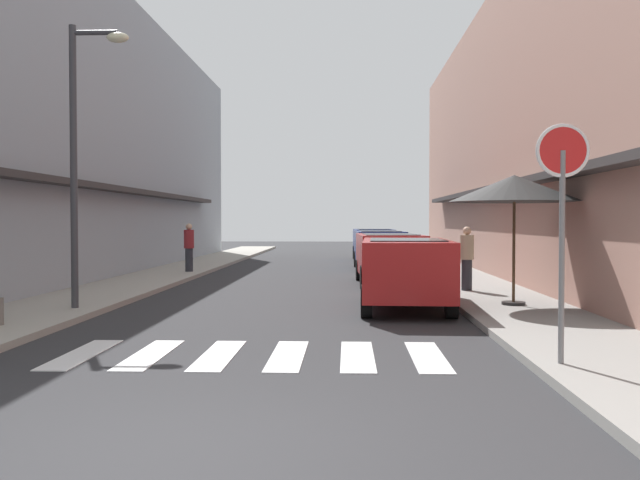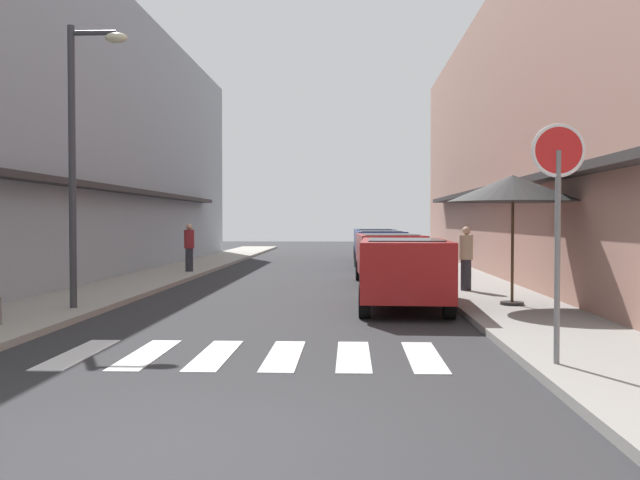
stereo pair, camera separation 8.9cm
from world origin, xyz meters
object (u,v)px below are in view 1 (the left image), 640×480
object	(u,v)px
parked_car_near	(406,265)
pedestrian_walking_near	(467,257)
cafe_umbrella	(514,189)
parked_car_far	(379,245)
pedestrian_walking_far	(189,246)
round_street_sign	(562,180)
street_lamp	(83,137)
parked_car_mid	(389,253)
parked_car_distant	(373,241)

from	to	relation	value
parked_car_near	pedestrian_walking_near	distance (m)	3.40
cafe_umbrella	pedestrian_walking_near	xyz separation A→B (m)	(-0.46, 2.96, -1.55)
parked_car_far	pedestrian_walking_far	xyz separation A→B (m)	(-6.60, -3.06, 0.06)
round_street_sign	cafe_umbrella	bearing A→B (deg)	82.07
street_lamp	pedestrian_walking_near	bearing A→B (deg)	25.04
cafe_umbrella	pedestrian_walking_near	bearing A→B (deg)	98.80
parked_car_mid	parked_car_far	distance (m)	6.42
parked_car_near	pedestrian_walking_near	world-z (taller)	pedestrian_walking_near
round_street_sign	pedestrian_walking_far	distance (m)	17.14
pedestrian_walking_near	cafe_umbrella	bearing A→B (deg)	-44.86
cafe_umbrella	pedestrian_walking_far	xyz separation A→B (m)	(-8.81, 9.12, -1.52)
cafe_umbrella	pedestrian_walking_far	bearing A→B (deg)	134.00
parked_car_distant	round_street_sign	world-z (taller)	round_street_sign
parked_car_mid	parked_car_far	bearing A→B (deg)	90.00
parked_car_near	street_lamp	distance (m)	6.99
pedestrian_walking_near	pedestrian_walking_far	world-z (taller)	pedestrian_walking_far
pedestrian_walking_far	parked_car_mid	bearing A→B (deg)	59.68
street_lamp	round_street_sign	bearing A→B (deg)	-33.27
round_street_sign	pedestrian_walking_near	size ratio (longest dim) A/B	1.83
parked_car_far	street_lamp	xyz separation A→B (m)	(-6.43, -13.04, 2.59)
round_street_sign	parked_car_mid	bearing A→B (deg)	96.67
parked_car_near	pedestrian_walking_near	xyz separation A→B (m)	(1.75, 2.91, 0.03)
round_street_sign	street_lamp	xyz separation A→B (m)	(-7.80, 5.12, 1.17)
cafe_umbrella	parked_car_mid	bearing A→B (deg)	110.96
parked_car_near	pedestrian_walking_far	bearing A→B (deg)	126.01
cafe_umbrella	pedestrian_walking_far	distance (m)	12.77
parked_car_far	pedestrian_walking_near	bearing A→B (deg)	-79.25
parked_car_mid	cafe_umbrella	distance (m)	6.37
round_street_sign	cafe_umbrella	size ratio (longest dim) A/B	1.07
parked_car_far	pedestrian_walking_near	world-z (taller)	pedestrian_walking_near
parked_car_near	parked_car_distant	world-z (taller)	same
parked_car_far	street_lamp	distance (m)	14.77
parked_car_mid	pedestrian_walking_near	distance (m)	3.31
parked_car_distant	parked_car_mid	bearing A→B (deg)	-90.00
parked_car_far	street_lamp	world-z (taller)	street_lamp
parked_car_far	pedestrian_walking_far	world-z (taller)	pedestrian_walking_far
parked_car_mid	pedestrian_walking_near	bearing A→B (deg)	-58.05
street_lamp	cafe_umbrella	world-z (taller)	street_lamp
parked_car_far	round_street_sign	size ratio (longest dim) A/B	1.38
parked_car_far	parked_car_near	bearing A→B (deg)	-90.00
parked_car_near	round_street_sign	xyz separation A→B (m)	(1.37, -6.03, 1.42)
parked_car_distant	parked_car_near	bearing A→B (deg)	-90.00
round_street_sign	pedestrian_walking_far	size ratio (longest dim) A/B	1.77
round_street_sign	pedestrian_walking_near	xyz separation A→B (m)	(0.38, 8.94, -1.39)
parked_car_distant	pedestrian_walking_near	size ratio (longest dim) A/B	2.51
pedestrian_walking_near	pedestrian_walking_far	bearing A→B (deg)	179.90
street_lamp	pedestrian_walking_far	bearing A→B (deg)	90.97
parked_car_near	pedestrian_walking_far	size ratio (longest dim) A/B	2.54
pedestrian_walking_far	cafe_umbrella	bearing A→B (deg)	40.65
parked_car_mid	round_street_sign	world-z (taller)	round_street_sign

